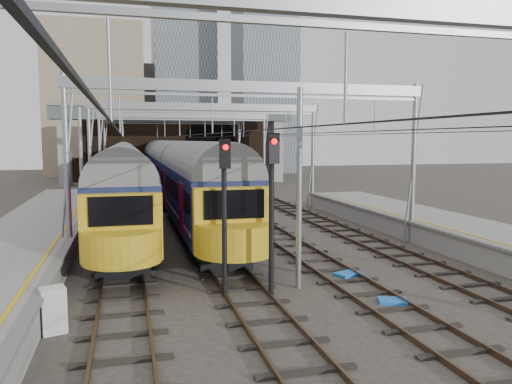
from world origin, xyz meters
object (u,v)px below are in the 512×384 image
object	(u,v)px
train_second	(124,172)
relay_cabinet	(53,310)
train_main	(164,165)
signal_near_centre	(272,196)
signal_near_left	(225,200)

from	to	relation	value
train_second	relay_cabinet	world-z (taller)	train_second
train_main	train_second	distance (m)	10.77
train_main	train_second	xyz separation A→B (m)	(-4.00, -10.00, -0.08)
signal_near_centre	relay_cabinet	world-z (taller)	signal_near_centre
train_second	signal_near_left	distance (m)	27.08
signal_near_left	signal_near_centre	size ratio (longest dim) A/B	0.96
relay_cabinet	train_second	bearing A→B (deg)	68.94
signal_near_left	relay_cabinet	size ratio (longest dim) A/B	4.15
train_second	signal_near_left	world-z (taller)	signal_near_left
relay_cabinet	signal_near_centre	bearing A→B (deg)	-5.01
train_second	signal_near_left	size ratio (longest dim) A/B	9.62
signal_near_left	relay_cabinet	bearing A→B (deg)	-151.22
relay_cabinet	train_main	bearing A→B (deg)	64.01
signal_near_left	train_main	bearing A→B (deg)	97.52
train_main	train_second	bearing A→B (deg)	-111.80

